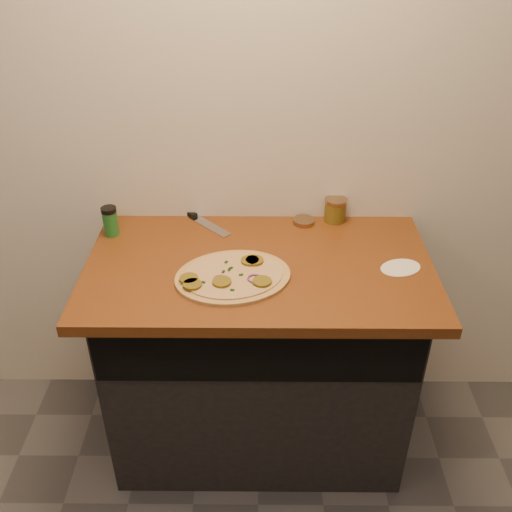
{
  "coord_description": "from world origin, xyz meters",
  "views": [
    {
      "loc": [
        0.0,
        -0.22,
        1.99
      ],
      "look_at": [
        -0.01,
        1.38,
        0.95
      ],
      "focal_mm": 40.0,
      "sensor_mm": 36.0,
      "label": 1
    }
  ],
  "objects_px": {
    "chefs_knife": "(197,218)",
    "salsa_jar": "(335,210)",
    "pizza": "(233,276)",
    "spice_shaker": "(110,221)"
  },
  "relations": [
    {
      "from": "pizza",
      "to": "salsa_jar",
      "type": "relative_size",
      "value": 4.93
    },
    {
      "from": "chefs_knife",
      "to": "salsa_jar",
      "type": "bearing_deg",
      "value": -0.39
    },
    {
      "from": "chefs_knife",
      "to": "spice_shaker",
      "type": "distance_m",
      "value": 0.33
    },
    {
      "from": "salsa_jar",
      "to": "spice_shaker",
      "type": "relative_size",
      "value": 0.83
    },
    {
      "from": "pizza",
      "to": "spice_shaker",
      "type": "relative_size",
      "value": 4.08
    },
    {
      "from": "chefs_knife",
      "to": "spice_shaker",
      "type": "relative_size",
      "value": 2.14
    },
    {
      "from": "pizza",
      "to": "spice_shaker",
      "type": "bearing_deg",
      "value": 148.62
    },
    {
      "from": "chefs_knife",
      "to": "salsa_jar",
      "type": "xyz_separation_m",
      "value": [
        0.54,
        -0.0,
        0.04
      ]
    },
    {
      "from": "chefs_knife",
      "to": "salsa_jar",
      "type": "relative_size",
      "value": 2.58
    },
    {
      "from": "salsa_jar",
      "to": "spice_shaker",
      "type": "height_order",
      "value": "spice_shaker"
    }
  ]
}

